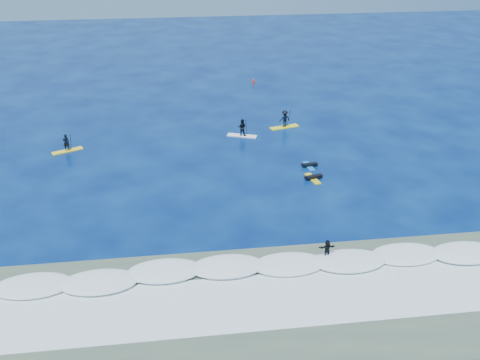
{
  "coord_description": "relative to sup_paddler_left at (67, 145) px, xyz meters",
  "views": [
    {
      "loc": [
        -5.78,
        -37.53,
        20.79
      ],
      "look_at": [
        -0.71,
        1.65,
        0.6
      ],
      "focal_mm": 40.0,
      "sensor_mm": 36.0,
      "label": 1
    }
  ],
  "objects": [
    {
      "name": "whitewater",
      "position": [
        16.16,
        -23.93,
        -0.63
      ],
      "size": [
        34.0,
        5.0,
        0.02
      ],
      "primitive_type": "cube",
      "color": "silver",
      "rests_on": "ground"
    },
    {
      "name": "ground",
      "position": [
        16.16,
        -10.93,
        -0.63
      ],
      "size": [
        160.0,
        160.0,
        0.0
      ],
      "primitive_type": "plane",
      "color": "#031145",
      "rests_on": "ground"
    },
    {
      "name": "breaking_wave",
      "position": [
        16.16,
        -20.93,
        -0.63
      ],
      "size": [
        40.0,
        6.0,
        0.3
      ],
      "primitive_type": "cube",
      "color": "white",
      "rests_on": "ground"
    },
    {
      "name": "prone_paddler_far",
      "position": [
        22.09,
        -6.32,
        -0.49
      ],
      "size": [
        1.58,
        2.03,
        0.42
      ],
      "rotation": [
        0.0,
        0.0,
        1.68
      ],
      "color": "#1767B1",
      "rests_on": "ground"
    },
    {
      "name": "sup_paddler_right",
      "position": [
        21.84,
        3.42,
        0.23
      ],
      "size": [
        3.23,
        1.55,
        2.2
      ],
      "rotation": [
        0.0,
        0.0,
        0.25
      ],
      "color": "yellow",
      "rests_on": "ground"
    },
    {
      "name": "sup_paddler_center",
      "position": [
        17.07,
        1.6,
        0.16
      ],
      "size": [
        3.08,
        1.76,
        2.11
      ],
      "rotation": [
        0.0,
        0.0,
        -0.36
      ],
      "color": "white",
      "rests_on": "ground"
    },
    {
      "name": "wave_surfer",
      "position": [
        19.8,
        -20.29,
        0.12
      ],
      "size": [
        1.82,
        0.57,
        1.3
      ],
      "rotation": [
        0.0,
        0.0,
        0.04
      ],
      "color": "silver",
      "rests_on": "breaking_wave"
    },
    {
      "name": "prone_paddler_near",
      "position": [
        21.82,
        -8.77,
        -0.48
      ],
      "size": [
        1.71,
        2.23,
        0.45
      ],
      "rotation": [
        0.0,
        0.0,
        1.79
      ],
      "color": "gold",
      "rests_on": "ground"
    },
    {
      "name": "shallow_water",
      "position": [
        16.16,
        -24.93,
        -0.62
      ],
      "size": [
        90.0,
        13.0,
        0.01
      ],
      "primitive_type": "cube",
      "color": "#3C5244",
      "rests_on": "ground"
    },
    {
      "name": "marker_buoy",
      "position": [
        20.94,
        19.36,
        -0.3
      ],
      "size": [
        0.31,
        0.31,
        0.75
      ],
      "rotation": [
        0.0,
        0.0,
        -0.02
      ],
      "color": "red",
      "rests_on": "ground"
    },
    {
      "name": "sup_paddler_left",
      "position": [
        0.0,
        0.0,
        0.0
      ],
      "size": [
        2.92,
        1.84,
        2.02
      ],
      "rotation": [
        0.0,
        0.0,
        0.43
      ],
      "color": "yellow",
      "rests_on": "ground"
    }
  ]
}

